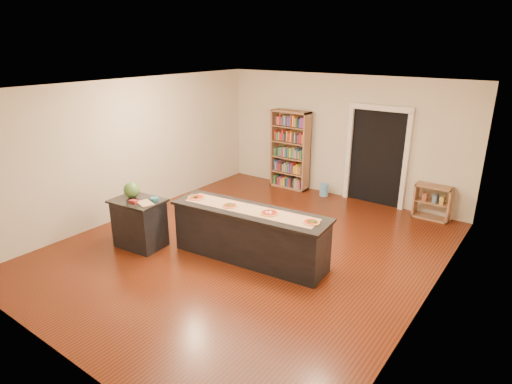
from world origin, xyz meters
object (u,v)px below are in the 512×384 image
Objects in this scene: waste_bin at (324,190)px; watermelon at (132,190)px; low_shelf at (432,202)px; kitchen_island at (250,234)px; bookshelf at (290,150)px; side_counter at (140,223)px.

waste_bin is 4.63m from watermelon.
kitchen_island is at bearing -118.73° from low_shelf.
kitchen_island is 3.91m from bookshelf.
kitchen_island is 3.05× the size of side_counter.
bookshelf is 4.36m from watermelon.
bookshelf is at bearing 78.86° from side_counter.
kitchen_island reaches higher than low_shelf.
low_shelf is at bearing 42.86° from side_counter.
low_shelf is 2.56× the size of watermelon.
waste_bin is at bearing 69.59° from watermelon.
low_shelf is 5.95m from watermelon.
side_counter is at bearing -131.35° from low_shelf.
bookshelf is at bearing 176.96° from waste_bin.
watermelon is at bearing 162.94° from side_counter.
kitchen_island is 2.24m from watermelon.
watermelon reaches higher than side_counter.
kitchen_island reaches higher than waste_bin.
bookshelf reaches higher than kitchen_island.
side_counter reaches higher than waste_bin.
kitchen_island is at bearing -82.66° from waste_bin.
kitchen_island is 3.78× the size of low_shelf.
watermelon is at bearing -97.71° from bookshelf.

